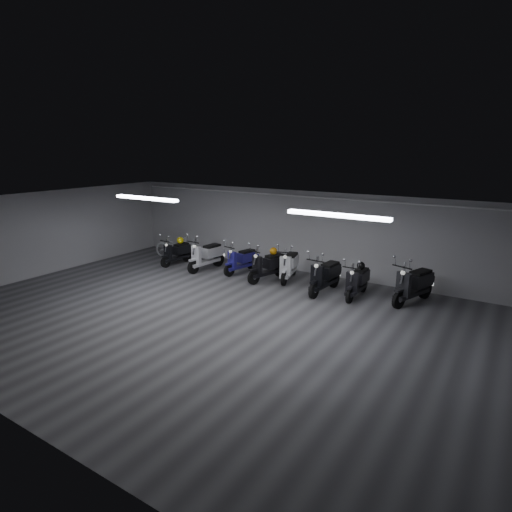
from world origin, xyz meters
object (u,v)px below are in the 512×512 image
Objects in this scene: scooter_9 at (414,279)px; scooter_2 at (206,251)px; scooter_0 at (176,249)px; scooter_8 at (358,276)px; helmet_1 at (361,266)px; scooter_6 at (289,261)px; scooter_4 at (241,256)px; helmet_0 at (180,240)px; scooter_7 at (325,270)px; helmet_2 at (273,251)px; scooter_5 at (268,261)px; bicycle at (175,244)px.

scooter_2 is at bearing -156.56° from scooter_9.
scooter_2 is (1.37, 0.03, 0.09)m from scooter_0.
scooter_8 is at bearing 7.15° from scooter_2.
helmet_1 is at bearing 6.58° from scooter_0.
scooter_6 is 0.92× the size of scooter_9.
scooter_4 is at bearing 20.49° from scooter_2.
helmet_1 is at bearing 1.25° from helmet_0.
scooter_6 is 7.53× the size of helmet_1.
scooter_6 is at bearing 10.46° from scooter_0.
scooter_7 is 1.10× the size of scooter_8.
helmet_2 is (-1.96, 0.35, 0.25)m from scooter_7.
scooter_4 reaches higher than helmet_1.
scooter_6 is 1.57m from scooter_7.
scooter_8 is 2.94m from helmet_2.
scooter_6 reaches higher than scooter_4.
scooter_6 is 1.05× the size of scooter_8.
scooter_0 reaches higher than helmet_1.
scooter_4 is at bearing 177.26° from scooter_8.
helmet_2 is (-2.91, -0.02, 0.05)m from helmet_1.
scooter_2 reaches higher than scooter_5.
helmet_0 is 1.02× the size of helmet_2.
helmet_1 is at bearing 90.00° from scooter_8.
scooter_2 is at bearing -161.29° from scooter_5.
scooter_8 is 1.00× the size of bicycle.
scooter_5 is at bearing -106.65° from helmet_2.
scooter_2 is 5.47m from helmet_1.
scooter_4 is 1.22m from scooter_5.
scooter_5 is 6.95× the size of helmet_0.
scooter_5 reaches higher than bicycle.
scooter_8 is 6.74× the size of helmet_2.
bicycle is (-3.35, 0.31, -0.07)m from scooter_4.
scooter_5 is at bearing -155.55° from scooter_9.
helmet_0 is 1.09× the size of helmet_1.
scooter_2 reaches higher than helmet_0.
helmet_1 is 2.91m from helmet_2.
scooter_2 is 6.93m from scooter_9.
scooter_2 is 0.96× the size of scooter_9.
scooter_8 is (2.98, 0.02, -0.03)m from scooter_5.
scooter_7 is (3.23, -0.35, 0.07)m from scooter_4.
helmet_1 is (2.43, -0.17, 0.24)m from scooter_6.
helmet_2 is at bearing -158.57° from scooter_9.
bicycle is at bearing 147.81° from helmet_0.
scooter_0 is 0.95× the size of bicycle.
scooter_9 is at bearing 21.52° from scooter_5.
helmet_1 is at bearing -104.14° from bicycle.
scooter_7 is at bearing -172.07° from scooter_8.
helmet_2 is at bearing 12.47° from scooter_4.
scooter_2 is 1.04× the size of scooter_5.
helmet_2 is (3.90, 0.13, 0.07)m from helmet_0.
scooter_0 is 3.95m from helmet_2.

